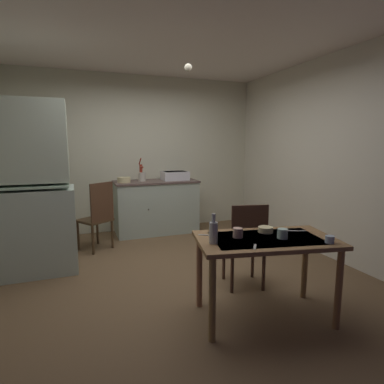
{
  "coord_description": "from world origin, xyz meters",
  "views": [
    {
      "loc": [
        -1.04,
        -3.51,
        1.53
      ],
      "look_at": [
        0.24,
        -0.09,
        0.96
      ],
      "focal_mm": 29.5,
      "sensor_mm": 36.0,
      "label": 1
    }
  ],
  "objects_px": {
    "glass_bottle": "(213,232)",
    "sink_basin": "(175,175)",
    "mixing_bowl_counter": "(124,180)",
    "chair_far_side": "(246,244)",
    "mug_tall": "(238,233)",
    "dining_table": "(266,249)",
    "hand_pump": "(141,171)",
    "chair_by_counter": "(98,215)",
    "hutch_cabinet": "(26,195)",
    "serving_bowl_wide": "(266,230)"
  },
  "relations": [
    {
      "from": "sink_basin",
      "to": "chair_far_side",
      "type": "distance_m",
      "value": 2.47
    },
    {
      "from": "chair_by_counter",
      "to": "mug_tall",
      "type": "bearing_deg",
      "value": -65.67
    },
    {
      "from": "mixing_bowl_counter",
      "to": "chair_far_side",
      "type": "distance_m",
      "value": 2.57
    },
    {
      "from": "hand_pump",
      "to": "mixing_bowl_counter",
      "type": "relative_size",
      "value": 1.84
    },
    {
      "from": "mixing_bowl_counter",
      "to": "sink_basin",
      "type": "bearing_deg",
      "value": 3.24
    },
    {
      "from": "hand_pump",
      "to": "chair_by_counter",
      "type": "distance_m",
      "value": 1.16
    },
    {
      "from": "serving_bowl_wide",
      "to": "glass_bottle",
      "type": "bearing_deg",
      "value": -167.65
    },
    {
      "from": "dining_table",
      "to": "serving_bowl_wide",
      "type": "bearing_deg",
      "value": 58.05
    },
    {
      "from": "dining_table",
      "to": "mug_tall",
      "type": "height_order",
      "value": "mug_tall"
    },
    {
      "from": "dining_table",
      "to": "hand_pump",
      "type": "bearing_deg",
      "value": 98.86
    },
    {
      "from": "hutch_cabinet",
      "to": "chair_far_side",
      "type": "xyz_separation_m",
      "value": [
        2.19,
        -1.25,
        -0.46
      ]
    },
    {
      "from": "mug_tall",
      "to": "mixing_bowl_counter",
      "type": "bearing_deg",
      "value": 101.08
    },
    {
      "from": "dining_table",
      "to": "mug_tall",
      "type": "xyz_separation_m",
      "value": [
        -0.22,
        0.1,
        0.14
      ]
    },
    {
      "from": "sink_basin",
      "to": "hand_pump",
      "type": "bearing_deg",
      "value": 175.56
    },
    {
      "from": "chair_far_side",
      "to": "serving_bowl_wide",
      "type": "bearing_deg",
      "value": -95.22
    },
    {
      "from": "sink_basin",
      "to": "dining_table",
      "type": "relative_size",
      "value": 0.34
    },
    {
      "from": "hand_pump",
      "to": "serving_bowl_wide",
      "type": "bearing_deg",
      "value": -78.84
    },
    {
      "from": "hutch_cabinet",
      "to": "mixing_bowl_counter",
      "type": "height_order",
      "value": "hutch_cabinet"
    },
    {
      "from": "mixing_bowl_counter",
      "to": "dining_table",
      "type": "distance_m",
      "value": 3.04
    },
    {
      "from": "hand_pump",
      "to": "serving_bowl_wide",
      "type": "xyz_separation_m",
      "value": [
        0.57,
        -2.87,
        -0.32
      ]
    },
    {
      "from": "mixing_bowl_counter",
      "to": "glass_bottle",
      "type": "height_order",
      "value": "mixing_bowl_counter"
    },
    {
      "from": "chair_by_counter",
      "to": "mug_tall",
      "type": "xyz_separation_m",
      "value": [
        1.02,
        -2.26,
        0.26
      ]
    },
    {
      "from": "sink_basin",
      "to": "mug_tall",
      "type": "height_order",
      "value": "sink_basin"
    },
    {
      "from": "sink_basin",
      "to": "chair_far_side",
      "type": "bearing_deg",
      "value": -89.5
    },
    {
      "from": "hand_pump",
      "to": "chair_far_side",
      "type": "xyz_separation_m",
      "value": [
        0.6,
        -2.46,
        -0.59
      ]
    },
    {
      "from": "mug_tall",
      "to": "glass_bottle",
      "type": "distance_m",
      "value": 0.28
    },
    {
      "from": "hand_pump",
      "to": "chair_by_counter",
      "type": "xyz_separation_m",
      "value": [
        -0.77,
        -0.66,
        -0.56
      ]
    },
    {
      "from": "sink_basin",
      "to": "hand_pump",
      "type": "relative_size",
      "value": 1.13
    },
    {
      "from": "hand_pump",
      "to": "serving_bowl_wide",
      "type": "distance_m",
      "value": 2.94
    },
    {
      "from": "chair_far_side",
      "to": "chair_by_counter",
      "type": "distance_m",
      "value": 2.26
    },
    {
      "from": "hutch_cabinet",
      "to": "dining_table",
      "type": "relative_size",
      "value": 1.56
    },
    {
      "from": "hutch_cabinet",
      "to": "sink_basin",
      "type": "distance_m",
      "value": 2.46
    },
    {
      "from": "hutch_cabinet",
      "to": "dining_table",
      "type": "bearing_deg",
      "value": -41.38
    },
    {
      "from": "dining_table",
      "to": "mug_tall",
      "type": "bearing_deg",
      "value": 155.1
    },
    {
      "from": "hutch_cabinet",
      "to": "serving_bowl_wide",
      "type": "height_order",
      "value": "hutch_cabinet"
    },
    {
      "from": "chair_by_counter",
      "to": "mug_tall",
      "type": "distance_m",
      "value": 2.49
    },
    {
      "from": "dining_table",
      "to": "mug_tall",
      "type": "relative_size",
      "value": 15.04
    },
    {
      "from": "glass_bottle",
      "to": "sink_basin",
      "type": "bearing_deg",
      "value": 78.59
    },
    {
      "from": "sink_basin",
      "to": "hand_pump",
      "type": "height_order",
      "value": "hand_pump"
    },
    {
      "from": "chair_far_side",
      "to": "mixing_bowl_counter",
      "type": "bearing_deg",
      "value": 110.91
    },
    {
      "from": "chair_by_counter",
      "to": "hand_pump",
      "type": "bearing_deg",
      "value": 40.82
    },
    {
      "from": "hutch_cabinet",
      "to": "glass_bottle",
      "type": "distance_m",
      "value": 2.38
    },
    {
      "from": "mixing_bowl_counter",
      "to": "mug_tall",
      "type": "bearing_deg",
      "value": -78.92
    },
    {
      "from": "sink_basin",
      "to": "chair_by_counter",
      "type": "distance_m",
      "value": 1.56
    },
    {
      "from": "hutch_cabinet",
      "to": "mug_tall",
      "type": "relative_size",
      "value": 23.5
    },
    {
      "from": "mixing_bowl_counter",
      "to": "mug_tall",
      "type": "relative_size",
      "value": 2.47
    },
    {
      "from": "hutch_cabinet",
      "to": "serving_bowl_wide",
      "type": "bearing_deg",
      "value": -37.65
    },
    {
      "from": "sink_basin",
      "to": "mug_tall",
      "type": "relative_size",
      "value": 5.13
    },
    {
      "from": "mixing_bowl_counter",
      "to": "chair_by_counter",
      "type": "xyz_separation_m",
      "value": [
        -0.47,
        -0.57,
        -0.43
      ]
    },
    {
      "from": "dining_table",
      "to": "hutch_cabinet",
      "type": "bearing_deg",
      "value": 138.62
    }
  ]
}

